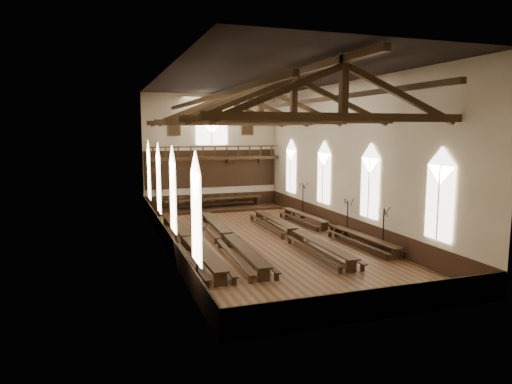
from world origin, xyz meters
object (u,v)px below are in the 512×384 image
at_px(refectory_row_a, 187,239).
at_px(candelabrum_right_far, 303,207).
at_px(dais, 215,209).
at_px(candelabrum_right_near, 383,239).
at_px(candelabrum_right_mid, 347,225).
at_px(high_table, 214,200).
at_px(candelabrum_left_near, 197,267).
at_px(candelabrum_left_mid, 176,237).
at_px(candelabrum_left_far, 158,213).
at_px(refectory_row_b, 228,237).
at_px(refectory_row_c, 295,232).
at_px(refectory_row_d, 331,226).

height_order(refectory_row_a, candelabrum_right_far, candelabrum_right_far).
xyz_separation_m(dais, candelabrum_right_near, (5.74, -16.48, 0.68)).
height_order(candelabrum_right_near, candelabrum_right_mid, candelabrum_right_near).
bearing_deg(high_table, candelabrum_right_near, -70.79).
bearing_deg(candelabrum_left_near, high_table, 73.96).
bearing_deg(candelabrum_left_mid, candelabrum_left_far, 90.00).
height_order(refectory_row_b, candelabrum_right_near, candelabrum_right_near).
xyz_separation_m(high_table, candelabrum_left_near, (-5.36, -18.63, -0.05)).
bearing_deg(candelabrum_left_far, dais, 40.40).
xyz_separation_m(refectory_row_b, refectory_row_c, (4.29, -0.18, -0.01)).
bearing_deg(candelabrum_right_near, refectory_row_a, 157.16).
relative_size(refectory_row_b, candelabrum_left_near, 5.21).
bearing_deg(high_table, candelabrum_left_near, -106.04).
height_order(high_table, candelabrum_left_mid, candelabrum_left_mid).
bearing_deg(candelabrum_left_near, candelabrum_left_far, 90.00).
relative_size(refectory_row_a, candelabrum_left_near, 5.24).
relative_size(candelabrum_left_mid, candelabrum_right_near, 1.12).
relative_size(refectory_row_a, candelabrum_right_far, 5.13).
distance_m(candelabrum_left_far, candelabrum_right_near, 16.29).
height_order(refectory_row_d, candelabrum_right_near, candelabrum_right_near).
distance_m(refectory_row_c, candelabrum_right_near, 5.46).
relative_size(refectory_row_a, refectory_row_d, 1.05).
relative_size(refectory_row_b, candelabrum_left_far, 5.33).
bearing_deg(candelabrum_left_far, refectory_row_a, -84.26).
bearing_deg(refectory_row_c, refectory_row_b, 177.55).
relative_size(refectory_row_d, candelabrum_left_far, 5.09).
bearing_deg(candelabrum_right_near, dais, 109.21).
xyz_separation_m(refectory_row_a, dais, (4.59, 12.13, -0.45)).
relative_size(candelabrum_left_mid, candelabrum_left_far, 1.07).
bearing_deg(candelabrum_right_mid, refectory_row_b, 177.67).
bearing_deg(refectory_row_a, candelabrum_right_near, -22.84).
bearing_deg(candelabrum_left_far, candelabrum_right_near, -47.05).
bearing_deg(candelabrum_left_mid, refectory_row_a, 37.84).
distance_m(candelabrum_left_mid, candelabrum_right_mid, 11.10).
bearing_deg(candelabrum_right_mid, dais, 114.63).
xyz_separation_m(refectory_row_b, candelabrum_right_far, (7.89, 6.53, 0.31)).
bearing_deg(high_table, refectory_row_c, -80.19).
height_order(refectory_row_a, candelabrum_left_near, candelabrum_left_near).
relative_size(candelabrum_left_mid, candelabrum_right_far, 1.02).
height_order(high_table, candelabrum_right_mid, candelabrum_right_mid).
bearing_deg(candelabrum_left_mid, candelabrum_left_near, -90.00).
relative_size(dais, candelabrum_right_near, 4.42).
height_order(refectory_row_b, refectory_row_c, refectory_row_b).
distance_m(refectory_row_c, high_table, 12.58).
height_order(refectory_row_b, candelabrum_left_mid, candelabrum_left_mid).
relative_size(candelabrum_left_far, candelabrum_right_mid, 1.08).
distance_m(refectory_row_a, refectory_row_c, 6.74).
bearing_deg(refectory_row_d, refectory_row_c, -161.83).
xyz_separation_m(refectory_row_c, candelabrum_left_near, (-7.50, -6.24, 0.31)).
height_order(refectory_row_c, candelabrum_right_far, candelabrum_right_far).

